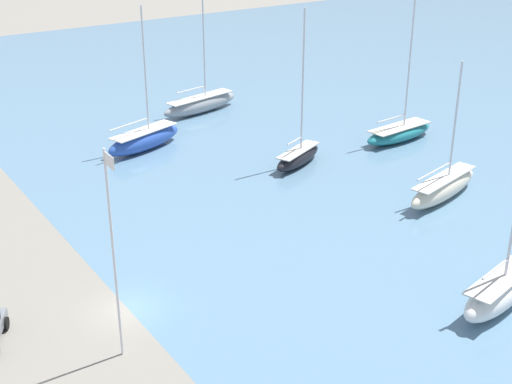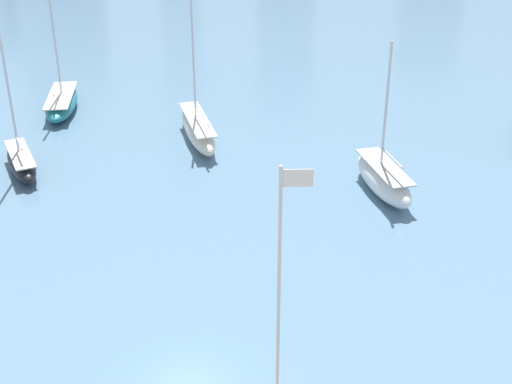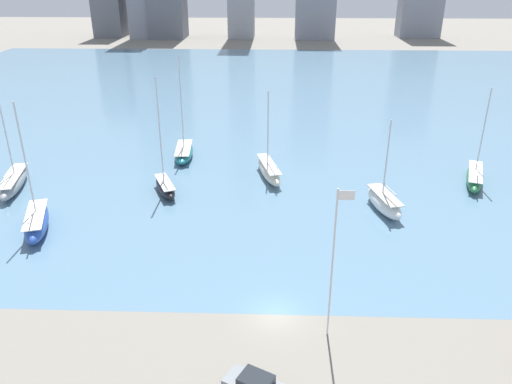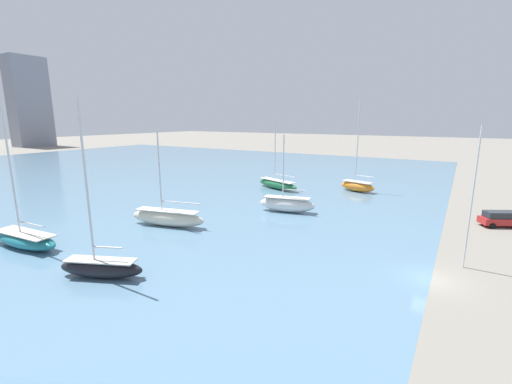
# 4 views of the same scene
# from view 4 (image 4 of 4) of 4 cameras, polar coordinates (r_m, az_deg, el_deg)

# --- Properties ---
(ground_plane) EXTENTS (500.00, 500.00, 0.00)m
(ground_plane) POSITION_cam_4_polar(r_m,az_deg,el_deg) (32.25, 27.19, -12.81)
(ground_plane) COLOR gray
(harbor_water) EXTENTS (180.00, 140.00, 0.00)m
(harbor_water) POSITION_cam_4_polar(r_m,az_deg,el_deg) (78.06, -35.66, 0.34)
(harbor_water) COLOR slate
(harbor_water) RESTS_ON ground_plane
(flag_pole) EXTENTS (1.24, 0.14, 12.39)m
(flag_pole) POSITION_cam_4_polar(r_m,az_deg,el_deg) (34.22, 32.43, -0.19)
(flag_pole) COLOR silver
(flag_pole) RESTS_ON ground_plane
(sailboat_teal) EXTENTS (3.37, 9.22, 14.81)m
(sailboat_teal) POSITION_cam_4_polar(r_m,az_deg,el_deg) (42.28, -34.09, -6.48)
(sailboat_teal) COLOR #1E757F
(sailboat_teal) RESTS_ON harbor_water
(sailboat_green) EXTENTS (5.29, 10.04, 12.42)m
(sailboat_green) POSITION_cam_4_polar(r_m,az_deg,el_deg) (63.85, 3.58, 1.33)
(sailboat_green) COLOR #236B3D
(sailboat_green) RESTS_ON harbor_water
(sailboat_cream) EXTENTS (4.22, 9.95, 11.59)m
(sailboat_cream) POSITION_cam_4_polar(r_m,az_deg,el_deg) (43.17, -14.54, -4.13)
(sailboat_cream) COLOR beige
(sailboat_cream) RESTS_ON harbor_water
(sailboat_black) EXTENTS (4.53, 7.24, 14.43)m
(sailboat_black) POSITION_cam_4_polar(r_m,az_deg,el_deg) (31.52, -24.42, -11.23)
(sailboat_black) COLOR black
(sailboat_black) RESTS_ON harbor_water
(sailboat_orange) EXTENTS (3.79, 6.81, 16.16)m
(sailboat_orange) POSITION_cam_4_polar(r_m,az_deg,el_deg) (64.22, 16.55, 1.04)
(sailboat_orange) COLOR orange
(sailboat_orange) RESTS_ON harbor_water
(sailboat_white) EXTENTS (3.91, 8.16, 10.77)m
(sailboat_white) POSITION_cam_4_polar(r_m,az_deg,el_deg) (48.28, 5.17, -2.00)
(sailboat_white) COLOR white
(sailboat_white) RESTS_ON harbor_water
(parked_suv_red) EXTENTS (3.76, 4.72, 1.89)m
(parked_suv_red) POSITION_cam_4_polar(r_m,az_deg,el_deg) (51.07, 35.54, -3.61)
(parked_suv_red) COLOR #B22323
(parked_suv_red) RESTS_ON ground_plane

